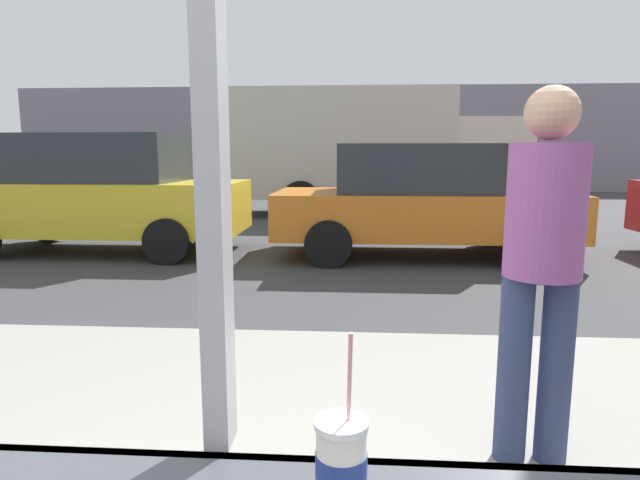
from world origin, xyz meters
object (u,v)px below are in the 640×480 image
parked_car_yellow (100,194)px  box_truck (372,148)px  soda_cup_left (341,463)px  pedestrian (542,255)px  parked_car_orange (419,200)px

parked_car_yellow → box_truck: (4.32, 5.46, 0.74)m
soda_cup_left → parked_car_yellow: size_ratio=0.07×
parked_car_yellow → box_truck: size_ratio=0.64×
soda_cup_left → pedestrian: pedestrian is taller
parked_car_orange → pedestrian: size_ratio=2.62×
parked_car_yellow → parked_car_orange: parked_car_yellow is taller
box_truck → pedestrian: size_ratio=4.27×
soda_cup_left → parked_car_orange: bearing=82.4°
soda_cup_left → pedestrian: size_ratio=0.19×
soda_cup_left → parked_car_yellow: bearing=118.9°
box_truck → parked_car_orange: bearing=-84.3°
box_truck → parked_car_yellow: bearing=-128.4°
soda_cup_left → parked_car_yellow: (-3.92, 7.10, -0.10)m
parked_car_orange → box_truck: 5.54m
soda_cup_left → box_truck: box_truck is taller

